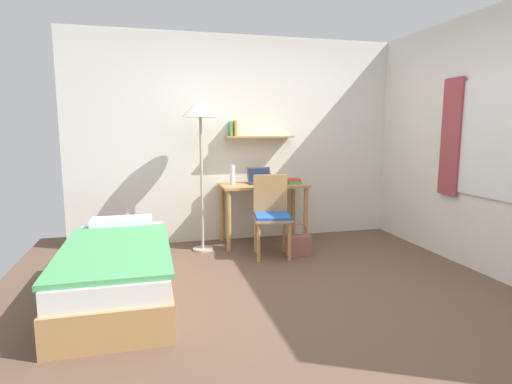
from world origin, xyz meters
name	(u,v)px	position (x,y,z in m)	size (l,w,h in m)	color
ground_plane	(297,296)	(0.00, 0.00, 0.00)	(5.28, 5.28, 0.00)	brown
wall_back	(244,140)	(0.00, 2.02, 1.30)	(4.40, 0.27, 2.60)	silver
wall_right	(499,144)	(2.02, 0.01, 1.30)	(0.10, 4.40, 2.60)	silver
bed	(118,270)	(-1.50, 0.37, 0.24)	(0.87, 1.91, 0.54)	#B2844C
desk	(263,195)	(0.16, 1.70, 0.61)	(1.06, 0.56, 0.76)	#B2844C
desk_chair	(272,212)	(0.13, 1.20, 0.50)	(0.47, 0.48, 0.92)	#B2844C
standing_lamp	(200,115)	(-0.62, 1.58, 1.59)	(0.42, 0.42, 1.79)	#B2A893
laptop	(260,179)	(0.14, 1.76, 0.81)	(0.31, 0.22, 0.20)	#2D2D33
water_bottle	(232,175)	(-0.21, 1.78, 0.88)	(0.06, 0.06, 0.24)	silver
book_stack	(293,181)	(0.55, 1.68, 0.79)	(0.20, 0.22, 0.06)	#4CA856
handbag	(299,245)	(0.42, 1.09, 0.13)	(0.29, 0.11, 0.38)	#99564C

